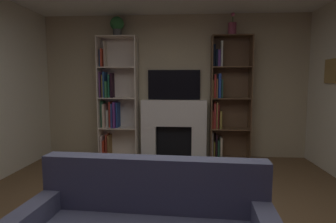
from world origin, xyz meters
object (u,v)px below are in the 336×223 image
object	(u,v)px
tv	(174,85)
bookshelf_left	(114,102)
bookshelf_right	(225,100)
vase_with_flowers	(232,28)
potted_plant	(117,25)
fireplace	(174,127)

from	to	relation	value
tv	bookshelf_left	bearing A→B (deg)	-175.33
tv	bookshelf_right	bearing A→B (deg)	-4.82
bookshelf_left	bookshelf_right	xyz separation A→B (m)	(2.06, 0.01, 0.04)
bookshelf_left	vase_with_flowers	size ratio (longest dim) A/B	5.75
potted_plant	vase_with_flowers	xyz separation A→B (m)	(2.06, -0.00, -0.07)
bookshelf_right	tv	bearing A→B (deg)	175.18
potted_plant	vase_with_flowers	bearing A→B (deg)	-0.01
vase_with_flowers	fireplace	bearing A→B (deg)	177.95
bookshelf_left	potted_plant	xyz separation A→B (m)	(0.09, -0.03, 1.40)
fireplace	potted_plant	distance (m)	2.13
vase_with_flowers	bookshelf_left	bearing A→B (deg)	179.23
fireplace	potted_plant	bearing A→B (deg)	-177.97
tv	potted_plant	world-z (taller)	potted_plant
vase_with_flowers	tv	bearing A→B (deg)	173.34
bookshelf_left	potted_plant	bearing A→B (deg)	-17.88
fireplace	vase_with_flowers	bearing A→B (deg)	-2.05
potted_plant	fireplace	bearing A→B (deg)	2.03
fireplace	bookshelf_right	size ratio (longest dim) A/B	0.59
potted_plant	bookshelf_left	bearing A→B (deg)	162.12
bookshelf_left	bookshelf_right	distance (m)	2.06
bookshelf_right	fireplace	bearing A→B (deg)	-179.73
fireplace	potted_plant	size ratio (longest dim) A/B	3.70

